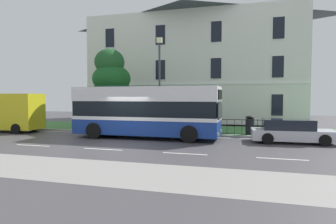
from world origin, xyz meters
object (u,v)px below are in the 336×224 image
Objects in this scene: evergreen_tree at (111,94)px; single_decker_bus at (147,111)px; street_lamp_post at (160,78)px; parked_hatchback_00 at (291,131)px; litter_bin at (250,125)px; georgian_townhouse at (198,64)px; white_panel_van at (7,112)px.

evergreen_tree is 0.69× the size of single_decker_bus.
street_lamp_post is at bearing 91.97° from single_decker_bus.
single_decker_bus reaches higher than parked_hatchback_00.
street_lamp_post is (-8.27, 2.52, 3.23)m from parked_hatchback_00.
single_decker_bus reaches higher than litter_bin.
evergreen_tree is 4.76m from street_lamp_post.
parked_hatchback_00 is 3.69× the size of litter_bin.
single_decker_bus is 2.02× the size of parked_hatchback_00.
georgian_townhouse reaches higher than parked_hatchback_00.
georgian_townhouse is 16.41m from parked_hatchback_00.
evergreen_tree is at bearing -118.14° from georgian_townhouse.
white_panel_van is 16.90m from litter_bin.
white_panel_van is 11.21m from street_lamp_post.
georgian_townhouse is 17.09× the size of litter_bin.
parked_hatchback_00 is at bearing -16.83° from evergreen_tree.
georgian_townhouse is 14.65m from single_decker_bus.
parked_hatchback_00 is (12.70, -3.84, -2.11)m from evergreen_tree.
litter_bin is at bearing 132.89° from parked_hatchback_00.
parked_hatchback_00 is 3.01m from litter_bin.
white_panel_van is at bearing 177.58° from parked_hatchback_00.
white_panel_van is at bearing -166.13° from street_lamp_post.
white_panel_van is at bearing -129.76° from georgian_townhouse.
street_lamp_post reaches higher than litter_bin.
evergreen_tree is at bearing 137.37° from single_decker_bus.
evergreen_tree is at bearing 160.44° from parked_hatchback_00.
white_panel_van is 4.66× the size of litter_bin.
single_decker_bus is at bearing 179.88° from parked_hatchback_00.
georgian_townhouse is at bearing 116.02° from parked_hatchback_00.
single_decker_bus is at bearing -43.08° from evergreen_tree.
single_decker_bus is (-0.72, -14.00, -4.28)m from georgian_townhouse.
white_panel_van is (-10.70, 0.27, -0.24)m from single_decker_bus.
georgian_townhouse is 3.14× the size of street_lamp_post.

